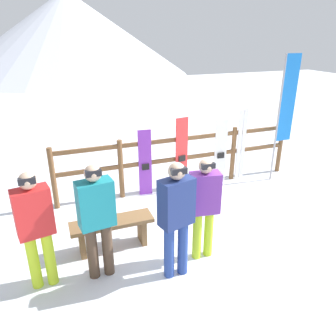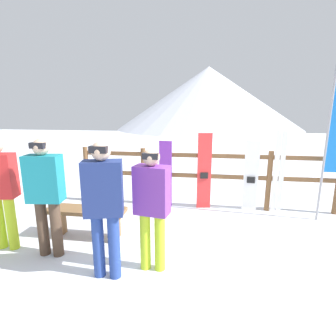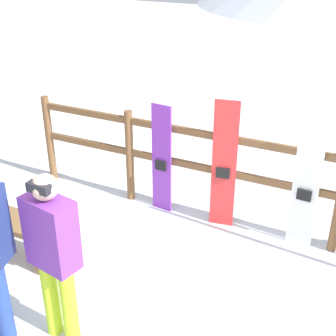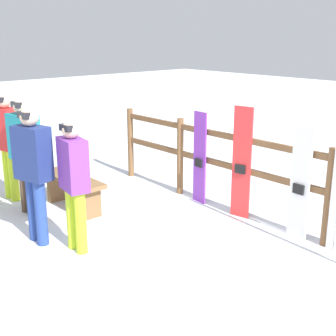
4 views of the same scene
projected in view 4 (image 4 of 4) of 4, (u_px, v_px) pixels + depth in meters
The scene contains 10 objects.
ground_plane at pixel (137, 256), 5.33m from camera, with size 40.00×40.00×0.00m, color white.
fence at pixel (244, 167), 6.32m from camera, with size 5.15×0.10×1.20m.
bench at pixel (73, 186), 6.66m from camera, with size 1.23×0.36×0.48m.
person_teal at pixel (25, 149), 6.35m from camera, with size 0.48×0.30×1.62m.
person_navy at pixel (33, 167), 5.44m from camera, with size 0.48×0.34×1.65m.
person_red at pixel (7, 139), 6.92m from camera, with size 0.47×0.31×1.61m.
person_purple at pixel (74, 177), 5.24m from camera, with size 0.44×0.29×1.54m.
snowboard_purple at pixel (200, 158), 6.85m from camera, with size 0.26×0.07×1.37m.
snowboard_red at pixel (241, 163), 6.27m from camera, with size 0.28×0.09×1.53m.
snowboard_white at pixel (300, 183), 5.64m from camera, with size 0.28×0.07×1.41m.
Camera 4 is at (3.83, -2.97, 2.46)m, focal length 50.00 mm.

